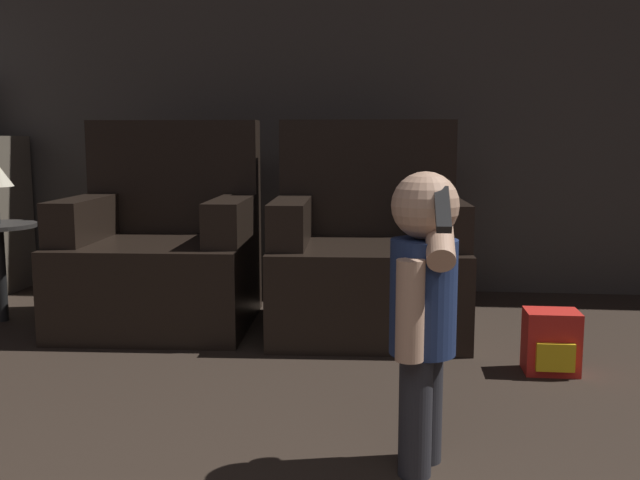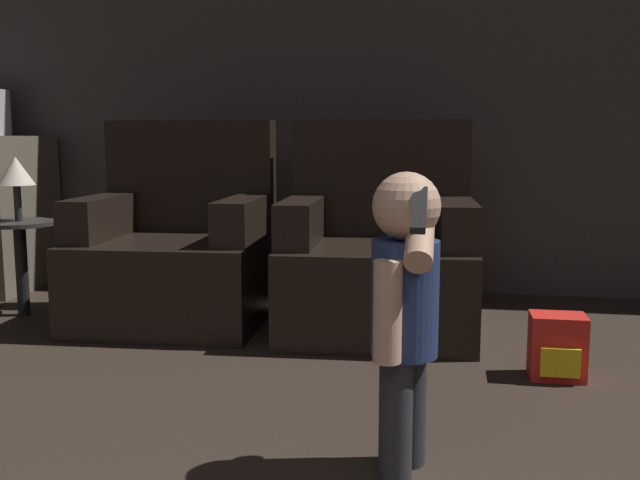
{
  "view_description": "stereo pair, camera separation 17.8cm",
  "coord_description": "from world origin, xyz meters",
  "px_view_note": "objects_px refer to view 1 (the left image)",
  "views": [
    {
      "loc": [
        0.14,
        0.3,
        0.89
      ],
      "look_at": [
        -0.12,
        2.85,
        0.52
      ],
      "focal_mm": 40.0,
      "sensor_mm": 36.0,
      "label": 1
    },
    {
      "loc": [
        0.32,
        0.33,
        0.89
      ],
      "look_at": [
        -0.12,
        2.85,
        0.52
      ],
      "focal_mm": 40.0,
      "sensor_mm": 36.0,
      "label": 2
    }
  ],
  "objects_px": {
    "armchair_left": "(163,255)",
    "armchair_right": "(367,258)",
    "person_toddler": "(423,297)",
    "toy_backpack": "(551,342)"
  },
  "relations": [
    {
      "from": "person_toddler",
      "to": "armchair_right",
      "type": "bearing_deg",
      "value": -152.65
    },
    {
      "from": "armchair_right",
      "to": "armchair_left",
      "type": "bearing_deg",
      "value": 177.0
    },
    {
      "from": "armchair_right",
      "to": "toy_backpack",
      "type": "distance_m",
      "value": 0.96
    },
    {
      "from": "armchair_left",
      "to": "armchair_right",
      "type": "relative_size",
      "value": 1.0
    },
    {
      "from": "armchair_left",
      "to": "person_toddler",
      "type": "height_order",
      "value": "armchair_left"
    },
    {
      "from": "armchair_left",
      "to": "person_toddler",
      "type": "distance_m",
      "value": 1.88
    },
    {
      "from": "armchair_left",
      "to": "toy_backpack",
      "type": "relative_size",
      "value": 4.06
    },
    {
      "from": "person_toddler",
      "to": "toy_backpack",
      "type": "xyz_separation_m",
      "value": [
        0.52,
        0.86,
        -0.36
      ]
    },
    {
      "from": "toy_backpack",
      "to": "armchair_right",
      "type": "bearing_deg",
      "value": 140.91
    },
    {
      "from": "armchair_left",
      "to": "toy_backpack",
      "type": "height_order",
      "value": "armchair_left"
    }
  ]
}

